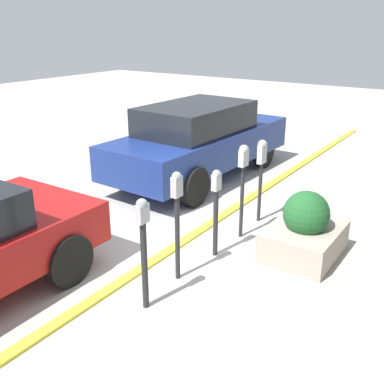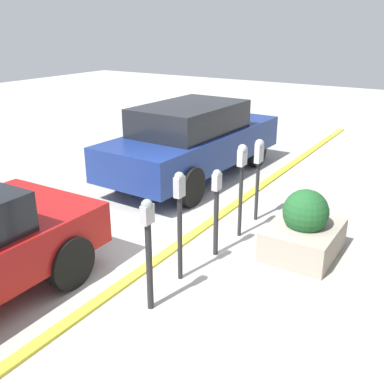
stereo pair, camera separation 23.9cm
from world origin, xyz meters
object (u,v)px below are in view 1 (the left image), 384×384
object	(u,v)px
parking_meter_nearest	(143,240)
parking_meter_middle	(216,203)
parked_car_middle	(200,139)
parking_meter_second	(177,210)
planter_box	(305,232)
parking_meter_fourth	(243,171)
parking_meter_farthest	(262,162)

from	to	relation	value
parking_meter_nearest	parking_meter_middle	xyz separation A→B (m)	(1.59, -0.01, -0.06)
parked_car_middle	parking_meter_second	bearing A→B (deg)	-148.68
parking_meter_nearest	parked_car_middle	bearing A→B (deg)	25.89
parking_meter_nearest	parked_car_middle	distance (m)	4.94
planter_box	parked_car_middle	bearing A→B (deg)	56.81
parking_meter_nearest	parking_meter_second	distance (m)	0.76
parking_meter_second	parking_meter_fourth	xyz separation A→B (m)	(1.60, -0.09, 0.10)
parking_meter_middle	planter_box	distance (m)	1.38
parking_meter_fourth	parking_meter_farthest	bearing A→B (deg)	3.19
parking_meter_second	parked_car_middle	xyz separation A→B (m)	(3.69, 2.09, -0.13)
parking_meter_middle	parked_car_middle	xyz separation A→B (m)	(2.85, 2.16, 0.03)
parking_meter_nearest	planter_box	xyz separation A→B (m)	(2.31, -1.10, -0.52)
parking_meter_middle	parking_meter_fourth	world-z (taller)	parking_meter_fourth
parking_meter_nearest	parking_meter_fourth	world-z (taller)	parking_meter_fourth
parking_meter_nearest	parking_meter_fourth	distance (m)	2.36
planter_box	parking_meter_fourth	bearing A→B (deg)	87.96
parking_meter_fourth	planter_box	world-z (taller)	parking_meter_fourth
parking_meter_nearest	parking_meter_fourth	xyz separation A→B (m)	(2.35, -0.02, 0.20)
parking_meter_farthest	parking_meter_fourth	bearing A→B (deg)	-176.81
parking_meter_farthest	parking_meter_nearest	bearing A→B (deg)	-179.70
parking_meter_second	parked_car_middle	bearing A→B (deg)	29.51
parking_meter_middle	planter_box	world-z (taller)	parking_meter_middle
parking_meter_middle	parking_meter_second	bearing A→B (deg)	174.89
parking_meter_second	parking_meter_middle	bearing A→B (deg)	-5.11
parking_meter_farthest	parked_car_middle	xyz separation A→B (m)	(1.36, 2.14, -0.20)
parking_meter_second	parked_car_middle	size ratio (longest dim) A/B	0.31
parking_meter_second	planter_box	distance (m)	2.04
parking_meter_second	parking_meter_farthest	bearing A→B (deg)	-1.28
parking_meter_middle	parking_meter_fourth	xyz separation A→B (m)	(0.76, -0.02, 0.27)
parking_meter_second	parked_car_middle	world-z (taller)	parked_car_middle
parking_meter_fourth	parking_meter_farthest	distance (m)	0.73
parking_meter_nearest	parking_meter_fourth	size ratio (longest dim) A/B	0.93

